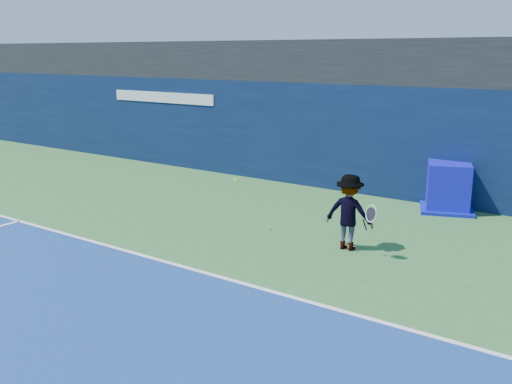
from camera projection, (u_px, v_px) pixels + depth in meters
The scene contains 7 objects.
ground at pixel (37, 328), 8.19m from camera, with size 80.00×80.00×0.00m, color #336D31.
baseline at pixel (178, 265), 10.58m from camera, with size 24.00×0.10×0.01m, color white.
stadium_band at pixel (373, 61), 16.50m from camera, with size 36.00×3.00×1.20m, color black.
back_wall_assembly at pixel (355, 137), 16.21m from camera, with size 36.00×1.03×3.00m.
equipment_cart at pixel (448, 189), 14.16m from camera, with size 1.61×1.61×1.21m.
tennis_player at pixel (349, 212), 11.32m from camera, with size 1.25×0.71×1.53m.
tennis_ball at pixel (235, 179), 12.38m from camera, with size 0.07×0.07×0.07m.
Camera 1 is at (6.86, -4.35, 3.87)m, focal length 40.00 mm.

